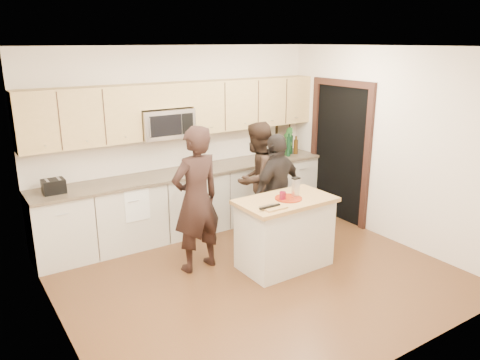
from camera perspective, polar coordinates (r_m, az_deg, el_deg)
floor at (r=5.87m, az=1.91°, el=-11.42°), size 4.50×4.50×0.00m
room_shell at (r=5.28m, az=2.09°, el=5.37°), size 4.52×4.02×2.71m
back_cabinetry at (r=7.02m, az=-6.00°, el=-2.50°), size 4.50×0.66×0.94m
upper_cabinetry at (r=6.84m, az=-6.67°, el=8.81°), size 4.50×0.33×0.75m
microwave at (r=6.69m, az=-9.11°, el=6.87°), size 0.76×0.41×0.40m
doorway at (r=7.50m, az=12.08°, el=3.91°), size 0.06×1.25×2.20m
framed_picture at (r=8.08m, az=5.26°, el=6.00°), size 0.30×0.03×0.38m
dish_towel at (r=6.39m, az=-12.89°, el=-1.66°), size 0.34×0.60×0.48m
island at (r=5.92m, az=5.47°, el=-6.39°), size 1.21×0.71×0.90m
red_plate at (r=5.76m, az=5.92°, el=-2.23°), size 0.33×0.33×0.02m
box_grater at (r=5.79m, az=6.81°, el=-0.80°), size 0.09×0.06×0.24m
drink_glass at (r=5.69m, az=5.21°, el=-1.96°), size 0.08×0.08×0.11m
cutting_board at (r=5.42m, az=4.22°, el=-3.39°), size 0.28×0.17×0.02m
tongs at (r=5.39m, az=3.66°, el=-3.27°), size 0.29×0.03×0.02m
knife at (r=5.45m, az=3.27°, el=-3.12°), size 0.23×0.02×0.01m
toaster at (r=6.24m, az=-21.77°, el=-0.71°), size 0.27×0.21×0.18m
bottle_cluster at (r=7.75m, az=5.43°, el=4.30°), size 0.50×0.27×0.38m
orchid at (r=7.82m, az=5.71°, el=4.77°), size 0.31×0.32×0.45m
woman_left at (r=5.70m, az=-5.36°, el=-2.39°), size 0.71×0.51×1.82m
woman_center at (r=6.77m, az=2.06°, el=0.10°), size 0.98×0.88×1.67m
woman_right at (r=6.37m, az=4.55°, el=-1.39°), size 1.00×0.60×1.59m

